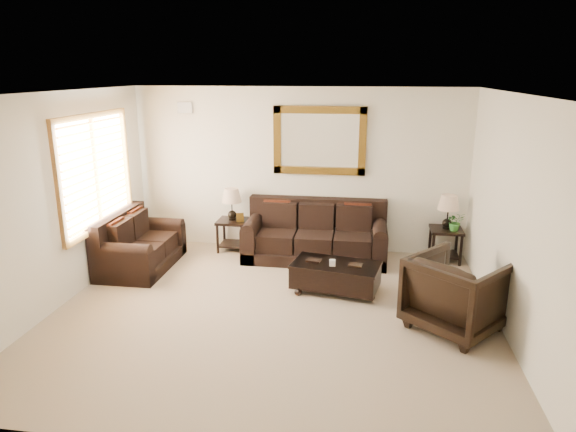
% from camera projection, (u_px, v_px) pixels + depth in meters
% --- Properties ---
extents(room, '(5.51, 5.01, 2.71)m').
position_uv_depth(room, '(272.00, 209.00, 6.11)').
color(room, tan).
rests_on(room, ground).
extents(window, '(0.07, 1.96, 1.66)m').
position_uv_depth(window, '(96.00, 172.00, 7.30)').
color(window, white).
rests_on(window, room).
extents(mirror, '(1.50, 0.06, 1.10)m').
position_uv_depth(mirror, '(319.00, 141.00, 8.27)').
color(mirror, '#492C0E').
rests_on(mirror, room).
extents(air_vent, '(0.25, 0.02, 0.18)m').
position_uv_depth(air_vent, '(185.00, 108.00, 8.47)').
color(air_vent, '#999999').
rests_on(air_vent, room).
extents(sofa, '(2.26, 0.98, 0.92)m').
position_uv_depth(sofa, '(316.00, 238.00, 8.29)').
color(sofa, black).
rests_on(sofa, room).
extents(loveseat, '(0.91, 1.53, 0.86)m').
position_uv_depth(loveseat, '(138.00, 248.00, 7.89)').
color(loveseat, black).
rests_on(loveseat, room).
extents(end_table_left, '(0.48, 0.48, 1.07)m').
position_uv_depth(end_table_left, '(232.00, 210.00, 8.55)').
color(end_table_left, black).
rests_on(end_table_left, room).
extents(end_table_right, '(0.49, 0.49, 1.08)m').
position_uv_depth(end_table_right, '(447.00, 218.00, 8.05)').
color(end_table_right, black).
rests_on(end_table_right, room).
extents(coffee_table, '(1.28, 0.85, 0.50)m').
position_uv_depth(coffee_table, '(336.00, 274.00, 7.04)').
color(coffee_table, black).
rests_on(coffee_table, room).
extents(armchair, '(1.31, 1.31, 0.99)m').
position_uv_depth(armchair, '(458.00, 290.00, 5.94)').
color(armchair, black).
rests_on(armchair, floor).
extents(potted_plant, '(0.33, 0.35, 0.23)m').
position_uv_depth(potted_plant, '(455.00, 224.00, 7.97)').
color(potted_plant, '#255E20').
rests_on(potted_plant, end_table_right).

